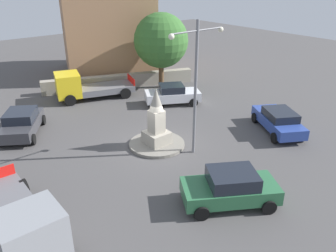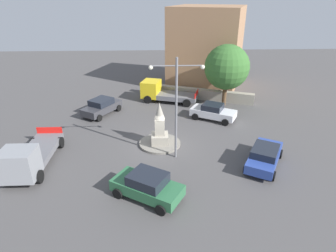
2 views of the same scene
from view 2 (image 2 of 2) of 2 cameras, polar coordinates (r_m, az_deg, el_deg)
ground_plane at (r=22.16m, az=-1.64°, el=-3.71°), size 80.00×80.00×0.00m
traffic_island at (r=22.12m, az=-1.65°, el=-3.51°), size 3.22×3.22×0.17m
monument at (r=21.48m, az=-1.69°, el=-0.20°), size 1.29×1.29×3.30m
streetlamp at (r=18.65m, az=1.69°, el=5.25°), size 3.53×0.28×7.15m
car_white_waiting at (r=26.52m, az=9.07°, el=2.87°), size 4.38×3.47×1.51m
car_blue_parked_left at (r=20.30m, az=18.90°, el=-5.70°), size 3.69×4.62×1.44m
car_dark_grey_passing at (r=28.08m, az=-13.24°, el=3.86°), size 3.67×4.40×1.55m
car_green_near_island at (r=16.47m, az=-4.20°, el=-11.88°), size 4.40×3.64×1.58m
truck_grey_far_side at (r=20.50m, az=-26.32°, el=-5.81°), size 2.30×6.14×2.29m
truck_yellow_approaching at (r=30.76m, az=-1.18°, el=6.83°), size 6.28×3.83×2.16m
stone_boundary_wall at (r=31.87m, az=5.33°, el=6.57°), size 12.30×5.27×1.14m
corner_building at (r=36.31m, az=7.81°, el=15.49°), size 10.45×10.73×9.39m
tree_near_wall at (r=29.42m, az=11.77°, el=11.51°), size 4.49×4.49×6.25m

